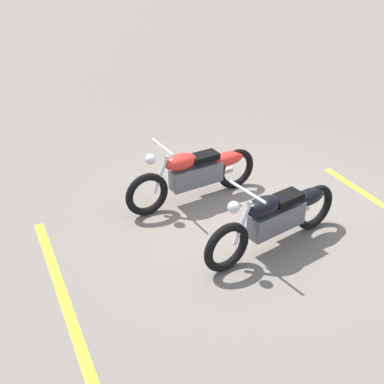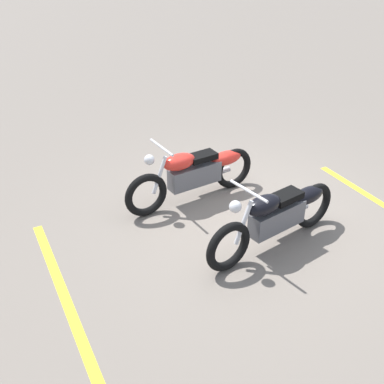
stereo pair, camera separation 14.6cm
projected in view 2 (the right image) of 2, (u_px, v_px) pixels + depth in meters
name	position (u px, v px, depth m)	size (l,w,h in m)	color
ground_plane	(252.00, 214.00, 7.00)	(60.00, 60.00, 0.00)	slate
motorcycle_bright_foreground	(195.00, 173.00, 7.15)	(2.23, 0.62, 1.04)	black
motorcycle_dark_foreground	(278.00, 215.00, 6.13)	(2.22, 0.70, 1.04)	black
parking_stripe_mid	(65.00, 297.00, 5.48)	(3.20, 0.12, 0.01)	yellow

